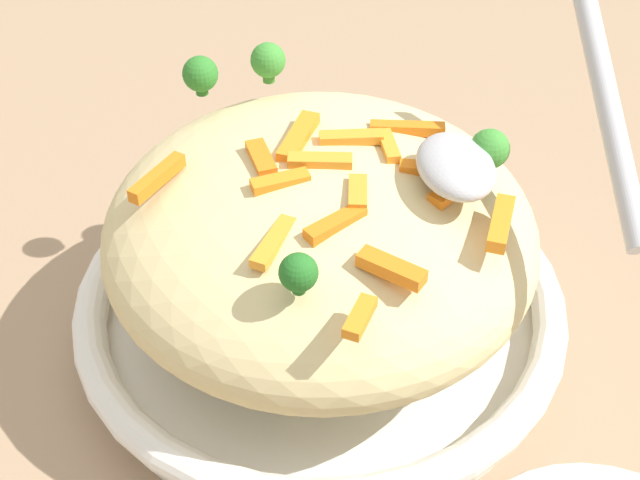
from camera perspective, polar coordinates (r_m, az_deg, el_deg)
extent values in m
plane|color=#9E7F60|center=(0.56, 0.00, -6.27)|extent=(2.40, 2.40, 0.00)
cylinder|color=white|center=(0.55, 0.00, -5.41)|extent=(0.27, 0.27, 0.02)
torus|color=white|center=(0.54, 0.00, -3.77)|extent=(0.30, 0.30, 0.02)
torus|color=black|center=(0.53, 0.00, -3.47)|extent=(0.29, 0.29, 0.00)
ellipsoid|color=#DBC689|center=(0.50, 0.00, 0.63)|extent=(0.25, 0.25, 0.09)
cube|color=orange|center=(0.48, 4.49, 6.08)|extent=(0.03, 0.01, 0.01)
cube|color=orange|center=(0.47, -10.55, 4.01)|extent=(0.04, 0.03, 0.01)
cube|color=orange|center=(0.46, 8.46, 3.15)|extent=(0.02, 0.03, 0.01)
cube|color=orange|center=(0.47, 0.42, 5.12)|extent=(0.02, 0.04, 0.01)
cube|color=orange|center=(0.46, -2.59, 3.83)|extent=(0.01, 0.03, 0.01)
cube|color=orange|center=(0.51, 5.71, 7.24)|extent=(0.02, 0.04, 0.01)
cube|color=orange|center=(0.39, 2.26, -5.09)|extent=(0.03, 0.02, 0.01)
cube|color=orange|center=(0.43, 1.07, 1.06)|extent=(0.02, 0.03, 0.01)
cube|color=orange|center=(0.41, 4.67, -1.85)|extent=(0.03, 0.03, 0.01)
cube|color=orange|center=(0.45, 11.69, 1.07)|extent=(0.04, 0.03, 0.01)
cube|color=orange|center=(0.45, 2.47, 3.03)|extent=(0.03, 0.01, 0.01)
cube|color=orange|center=(0.47, -3.86, 5.34)|extent=(0.03, 0.01, 0.01)
cube|color=orange|center=(0.49, -1.41, 6.70)|extent=(0.04, 0.03, 0.01)
cube|color=orange|center=(0.49, 2.04, 6.68)|extent=(0.01, 0.04, 0.01)
cube|color=orange|center=(0.43, -3.04, -0.15)|extent=(0.04, 0.03, 0.01)
cube|color=orange|center=(0.47, 6.66, 4.60)|extent=(0.01, 0.03, 0.01)
cylinder|color=#205B1C|center=(0.40, -1.39, -3.07)|extent=(0.01, 0.01, 0.01)
sphere|color=#236B23|center=(0.40, -1.41, -2.13)|extent=(0.02, 0.02, 0.02)
cylinder|color=#377928|center=(0.48, 10.81, 4.72)|extent=(0.01, 0.01, 0.01)
sphere|color=#3D8E33|center=(0.47, 10.98, 5.85)|extent=(0.02, 0.02, 0.02)
cylinder|color=#377928|center=(0.55, -3.36, 10.61)|extent=(0.01, 0.01, 0.01)
sphere|color=#3D8E33|center=(0.54, -3.41, 11.61)|extent=(0.02, 0.02, 0.02)
cylinder|color=#296820|center=(0.54, -7.70, 9.71)|extent=(0.01, 0.01, 0.01)
sphere|color=#2D7A28|center=(0.54, -7.80, 10.67)|extent=(0.02, 0.02, 0.02)
ellipsoid|color=#B7B7BC|center=(0.46, 8.82, 4.78)|extent=(0.06, 0.04, 0.02)
cylinder|color=#B7B7BC|center=(0.46, 18.13, 8.91)|extent=(0.15, 0.02, 0.09)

